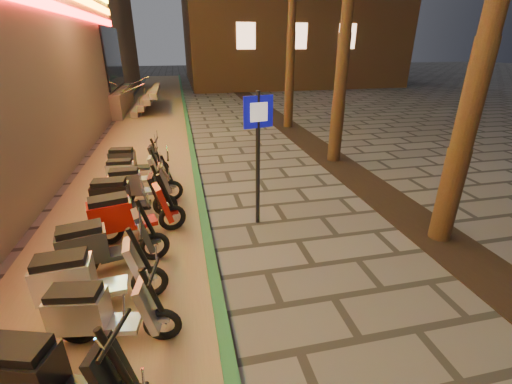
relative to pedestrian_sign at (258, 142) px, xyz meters
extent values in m
plane|color=#474442|center=(-0.23, -3.41, -1.78)|extent=(120.00, 120.00, 0.00)
cube|color=#8C7251|center=(-2.83, 6.59, -1.77)|extent=(3.40, 60.00, 0.01)
cube|color=#235F33|center=(-1.13, 6.59, -1.73)|extent=(0.18, 60.00, 0.10)
cube|color=black|center=(3.37, 1.59, -1.77)|extent=(1.20, 40.00, 0.02)
cube|color=black|center=(-4.68, 14.59, 1.02)|extent=(0.08, 5.00, 3.00)
cube|color=gray|center=(-6.73, 14.59, -1.18)|extent=(5.00, 6.00, 1.20)
cube|color=gray|center=(-3.73, 14.59, -1.63)|extent=(0.35, 5.00, 0.30)
cube|color=gray|center=(-3.38, 14.59, -1.33)|extent=(0.35, 5.00, 0.30)
cube|color=gray|center=(-3.03, 14.59, -1.03)|extent=(0.35, 5.00, 0.30)
cube|color=gray|center=(-2.68, 14.59, -0.73)|extent=(0.35, 5.00, 0.30)
cylinder|color=silver|center=(-4.13, 12.59, -0.53)|extent=(2.09, 0.06, 0.81)
cylinder|color=silver|center=(-4.13, 16.59, -0.53)|extent=(2.09, 0.06, 0.81)
cube|color=#E1A87B|center=(3.77, 20.56, 2.22)|extent=(1.40, 0.06, 1.80)
cube|color=#E1A87B|center=(7.77, 20.56, 2.22)|extent=(1.40, 0.06, 1.80)
cube|color=#E1A87B|center=(11.77, 20.56, 2.22)|extent=(1.40, 0.06, 1.80)
cylinder|color=#472D19|center=(3.37, -1.41, 0.95)|extent=(0.40, 0.40, 5.45)
cylinder|color=#472D19|center=(3.37, 3.59, 1.07)|extent=(0.40, 0.40, 5.70)
cylinder|color=#472D19|center=(3.37, 8.59, 1.20)|extent=(0.40, 0.40, 5.95)
cylinder|color=black|center=(0.00, 0.01, -0.41)|extent=(0.09, 0.09, 2.75)
cube|color=#0C0C9C|center=(0.00, -0.01, 0.58)|extent=(0.60, 0.16, 0.60)
cube|color=white|center=(0.01, -0.03, 0.58)|extent=(0.35, 0.10, 0.35)
cube|color=black|center=(-3.20, -3.52, -1.20)|extent=(0.82, 0.60, 0.52)
cube|color=black|center=(-3.20, -3.52, -0.90)|extent=(0.72, 0.51, 0.13)
cube|color=black|center=(-2.30, -3.80, -1.15)|extent=(0.39, 0.48, 0.74)
cylinder|color=black|center=(-2.23, -3.82, -0.94)|extent=(0.30, 0.16, 0.77)
cylinder|color=black|center=(-2.18, -3.83, -0.61)|extent=(0.22, 0.59, 0.05)
torus|color=black|center=(-2.95, -2.67, -1.53)|extent=(0.51, 0.17, 0.50)
cylinder|color=silver|center=(-2.95, -2.67, -1.53)|extent=(0.15, 0.12, 0.13)
torus|color=black|center=(-1.89, -2.84, -1.53)|extent=(0.51, 0.17, 0.50)
cylinder|color=silver|center=(-1.89, -2.84, -1.53)|extent=(0.15, 0.12, 0.13)
cube|color=#AFB0B7|center=(-2.43, -2.75, -1.49)|extent=(0.57, 0.40, 0.08)
cube|color=#AFB0B7|center=(-2.87, -2.68, -1.25)|extent=(0.72, 0.47, 0.48)
cube|color=black|center=(-2.87, -2.68, -0.98)|extent=(0.63, 0.40, 0.11)
cube|color=#AFB0B7|center=(-2.03, -2.82, -1.21)|extent=(0.31, 0.42, 0.67)
cylinder|color=black|center=(-1.96, -2.83, -1.01)|extent=(0.27, 0.11, 0.71)
cylinder|color=black|center=(-1.91, -2.83, -0.71)|extent=(0.13, 0.55, 0.04)
cube|color=#AFB0B7|center=(-1.89, -2.84, -1.42)|extent=(0.23, 0.17, 0.06)
torus|color=black|center=(-3.27, -2.05, -1.50)|extent=(0.55, 0.15, 0.55)
cylinder|color=silver|center=(-3.27, -2.05, -1.50)|extent=(0.15, 0.12, 0.15)
torus|color=black|center=(-2.10, -1.96, -1.50)|extent=(0.55, 0.15, 0.55)
cylinder|color=silver|center=(-2.10, -1.96, -1.50)|extent=(0.15, 0.12, 0.15)
cube|color=silver|center=(-2.70, -2.00, -1.46)|extent=(0.60, 0.40, 0.08)
cube|color=silver|center=(-3.19, -2.04, -1.20)|extent=(0.76, 0.45, 0.53)
cube|color=black|center=(-3.19, -2.04, -0.89)|extent=(0.68, 0.38, 0.13)
cube|color=silver|center=(-2.25, -1.97, -1.15)|extent=(0.31, 0.44, 0.74)
cylinder|color=black|center=(-2.17, -1.96, -0.94)|extent=(0.29, 0.10, 0.78)
cylinder|color=black|center=(-2.12, -1.96, -0.60)|extent=(0.09, 0.61, 0.05)
cube|color=silver|center=(-2.10, -1.96, -1.38)|extent=(0.24, 0.16, 0.06)
torus|color=black|center=(-3.22, -1.22, -1.51)|extent=(0.55, 0.22, 0.54)
cylinder|color=silver|center=(-3.22, -1.22, -1.51)|extent=(0.17, 0.13, 0.15)
torus|color=black|center=(-2.08, -0.95, -1.51)|extent=(0.55, 0.22, 0.54)
cylinder|color=silver|center=(-2.08, -0.95, -1.51)|extent=(0.17, 0.13, 0.15)
cube|color=#2A2D2F|center=(-2.66, -1.09, -1.47)|extent=(0.64, 0.48, 0.08)
cube|color=#2A2D2F|center=(-3.14, -1.20, -1.21)|extent=(0.80, 0.55, 0.52)
cube|color=black|center=(-3.14, -1.20, -0.90)|extent=(0.70, 0.47, 0.12)
cube|color=#2A2D2F|center=(-2.23, -0.99, -1.15)|extent=(0.36, 0.47, 0.73)
cylinder|color=black|center=(-2.15, -0.97, -0.94)|extent=(0.29, 0.14, 0.77)
cylinder|color=black|center=(-2.10, -0.96, -0.61)|extent=(0.18, 0.60, 0.05)
cube|color=#2A2D2F|center=(-2.08, -0.95, -1.38)|extent=(0.26, 0.19, 0.06)
torus|color=black|center=(-2.96, -0.24, -1.50)|extent=(0.57, 0.24, 0.56)
cylinder|color=silver|center=(-2.96, -0.24, -1.50)|extent=(0.17, 0.14, 0.15)
torus|color=black|center=(-1.78, 0.05, -1.50)|extent=(0.57, 0.24, 0.56)
cylinder|color=silver|center=(-1.78, 0.05, -1.50)|extent=(0.17, 0.14, 0.15)
cube|color=maroon|center=(-2.38, -0.10, -1.45)|extent=(0.67, 0.50, 0.09)
cube|color=maroon|center=(-2.87, -0.22, -1.18)|extent=(0.84, 0.58, 0.54)
cube|color=black|center=(-2.87, -0.22, -0.87)|extent=(0.74, 0.50, 0.13)
cube|color=maroon|center=(-1.92, 0.02, -1.13)|extent=(0.39, 0.49, 0.76)
cylinder|color=black|center=(-1.85, 0.04, -0.91)|extent=(0.31, 0.15, 0.80)
cylinder|color=black|center=(-1.80, 0.05, -0.56)|extent=(0.20, 0.62, 0.05)
cube|color=maroon|center=(-1.78, 0.05, -1.37)|extent=(0.27, 0.21, 0.07)
torus|color=black|center=(-3.10, 0.76, -1.51)|extent=(0.55, 0.13, 0.54)
cylinder|color=silver|center=(-3.10, 0.76, -1.51)|extent=(0.15, 0.11, 0.15)
torus|color=black|center=(-1.93, 0.72, -1.51)|extent=(0.55, 0.13, 0.54)
cylinder|color=silver|center=(-1.93, 0.72, -1.51)|extent=(0.15, 0.11, 0.15)
cube|color=black|center=(-2.53, 0.74, -1.46)|extent=(0.59, 0.38, 0.08)
cube|color=black|center=(-3.02, 0.76, -1.20)|extent=(0.75, 0.43, 0.52)
cube|color=black|center=(-3.02, 0.76, -0.90)|extent=(0.66, 0.36, 0.13)
cube|color=black|center=(-2.08, 0.72, -1.15)|extent=(0.30, 0.43, 0.74)
cylinder|color=black|center=(-2.00, 0.72, -0.94)|extent=(0.29, 0.08, 0.78)
cylinder|color=black|center=(-1.95, 0.72, -0.60)|extent=(0.07, 0.61, 0.05)
cube|color=black|center=(-1.93, 0.72, -1.38)|extent=(0.24, 0.16, 0.06)
torus|color=black|center=(-2.90, 1.51, -1.52)|extent=(0.52, 0.11, 0.52)
cylinder|color=silver|center=(-2.90, 1.51, -1.52)|extent=(0.14, 0.10, 0.14)
torus|color=black|center=(-1.78, 1.55, -1.52)|extent=(0.52, 0.11, 0.52)
cylinder|color=silver|center=(-1.78, 1.55, -1.52)|extent=(0.14, 0.10, 0.14)
cube|color=#A7A6AE|center=(-2.35, 1.53, -1.48)|extent=(0.56, 0.36, 0.08)
cube|color=#A7A6AE|center=(-2.82, 1.52, -1.23)|extent=(0.71, 0.40, 0.50)
cube|color=black|center=(-2.82, 1.52, -0.94)|extent=(0.63, 0.34, 0.12)
cube|color=#A7A6AE|center=(-1.92, 1.54, -1.18)|extent=(0.28, 0.41, 0.70)
cylinder|color=black|center=(-1.85, 1.54, -0.98)|extent=(0.28, 0.08, 0.74)
cylinder|color=black|center=(-1.80, 1.54, -0.66)|extent=(0.06, 0.58, 0.04)
cube|color=#A7A6AE|center=(-1.78, 1.55, -1.40)|extent=(0.22, 0.15, 0.06)
torus|color=black|center=(-3.13, 2.46, -1.54)|extent=(0.49, 0.12, 0.48)
cylinder|color=silver|center=(-3.13, 2.46, -1.54)|extent=(0.13, 0.10, 0.13)
torus|color=black|center=(-2.09, 2.41, -1.54)|extent=(0.49, 0.12, 0.48)
cylinder|color=silver|center=(-2.09, 2.41, -1.54)|extent=(0.13, 0.10, 0.13)
cube|color=silver|center=(-2.62, 2.43, -1.50)|extent=(0.52, 0.34, 0.07)
cube|color=silver|center=(-3.06, 2.45, -1.27)|extent=(0.67, 0.38, 0.46)
cube|color=black|center=(-3.06, 2.45, -1.00)|extent=(0.59, 0.32, 0.11)
cube|color=silver|center=(-2.22, 2.41, -1.22)|extent=(0.26, 0.38, 0.65)
cylinder|color=black|center=(-2.16, 2.41, -1.04)|extent=(0.26, 0.08, 0.69)
cylinder|color=black|center=(-2.11, 2.41, -0.74)|extent=(0.07, 0.54, 0.04)
cube|color=silver|center=(-2.09, 2.41, -1.43)|extent=(0.21, 0.14, 0.06)
torus|color=black|center=(-3.20, 3.41, -1.53)|extent=(0.51, 0.14, 0.50)
cylinder|color=silver|center=(-3.20, 3.41, -1.53)|extent=(0.14, 0.11, 0.14)
torus|color=black|center=(-2.13, 3.32, -1.53)|extent=(0.51, 0.14, 0.50)
cylinder|color=silver|center=(-2.13, 3.32, -1.53)|extent=(0.14, 0.11, 0.14)
cube|color=#242728|center=(-2.68, 3.36, -1.49)|extent=(0.56, 0.37, 0.08)
cube|color=#242728|center=(-3.13, 3.40, -1.25)|extent=(0.71, 0.42, 0.48)
cube|color=black|center=(-3.13, 3.40, -0.97)|extent=(0.62, 0.36, 0.12)
cube|color=#242728|center=(-2.26, 3.33, -1.20)|extent=(0.29, 0.41, 0.68)
cylinder|color=black|center=(-2.19, 3.32, -1.01)|extent=(0.27, 0.09, 0.71)
cylinder|color=black|center=(-2.15, 3.32, -0.70)|extent=(0.09, 0.56, 0.04)
cube|color=#242728|center=(-2.13, 3.32, -1.41)|extent=(0.22, 0.15, 0.06)
camera|label=1|loc=(-1.45, -6.34, 1.78)|focal=24.00mm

